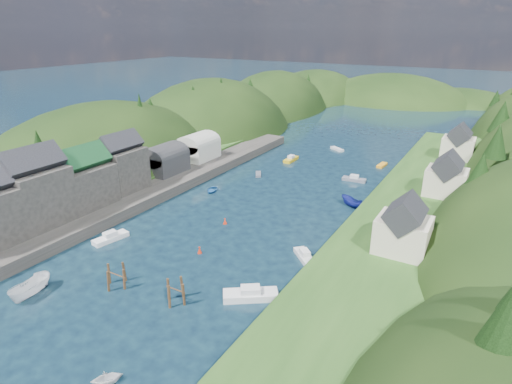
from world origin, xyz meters
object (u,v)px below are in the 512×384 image
Objects in this scene: channel_buoy_near at (200,250)px; channel_buoy_far at (225,221)px; piling_cluster_near at (117,278)px; piling_cluster_far at (176,294)px.

channel_buoy_far is (-2.46, 10.39, 0.00)m from channel_buoy_near.
channel_buoy_near is (4.05, 12.41, -0.68)m from piling_cluster_near.
channel_buoy_far is at bearing 103.32° from channel_buoy_near.
channel_buoy_near is at bearing -76.68° from channel_buoy_far.
piling_cluster_far is 12.38m from channel_buoy_near.
piling_cluster_near is at bearing -94.00° from channel_buoy_far.
piling_cluster_far reaches higher than piling_cluster_near.
piling_cluster_far is at bearing 7.07° from piling_cluster_near.
piling_cluster_near is at bearing -172.93° from piling_cluster_far.
channel_buoy_near and channel_buoy_far have the same top height.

